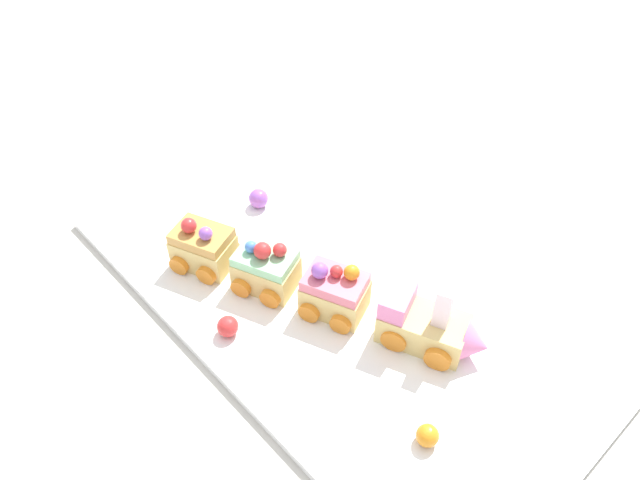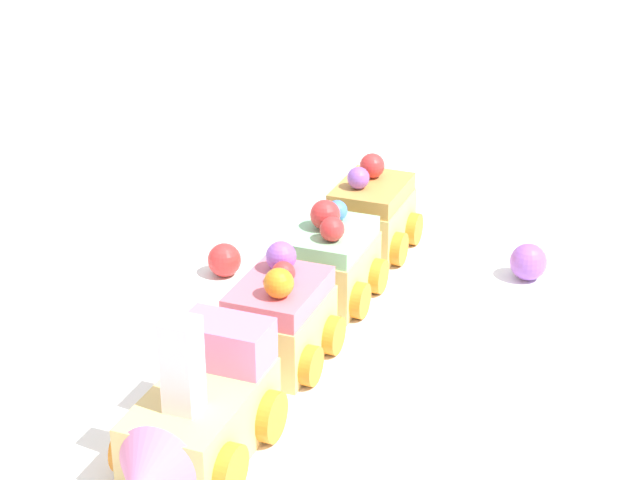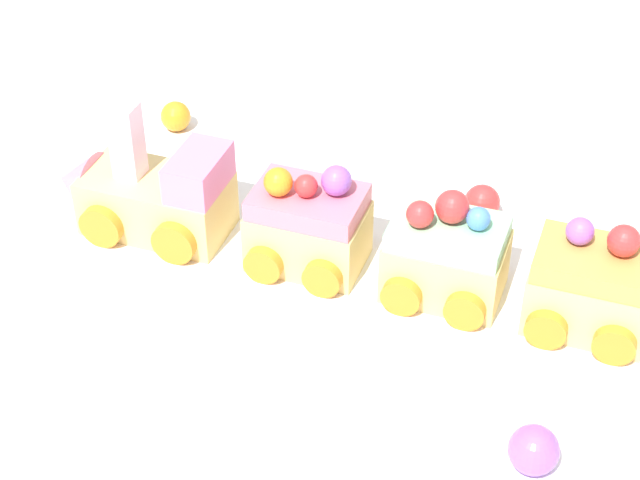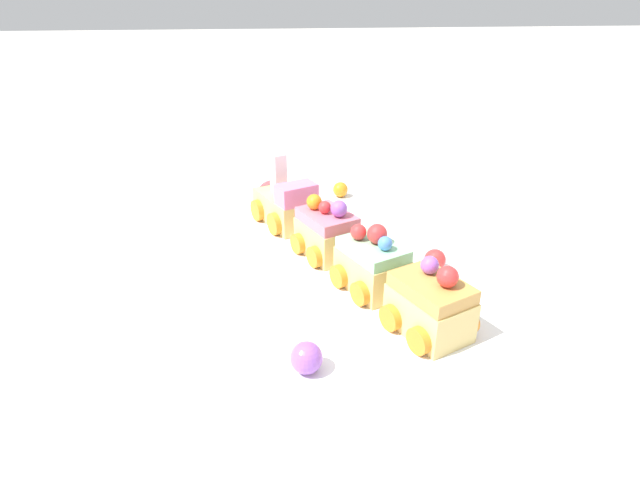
# 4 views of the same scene
# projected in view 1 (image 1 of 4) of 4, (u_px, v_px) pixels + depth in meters

# --- Properties ---
(ground_plane) EXTENTS (10.00, 10.00, 0.00)m
(ground_plane) POSITION_uv_depth(u_px,v_px,m) (327.00, 301.00, 0.80)
(ground_plane) COLOR beige
(display_board) EXTENTS (0.69, 0.35, 0.01)m
(display_board) POSITION_uv_depth(u_px,v_px,m) (327.00, 298.00, 0.79)
(display_board) COLOR white
(display_board) RESTS_ON ground_plane
(cake_train_locomotive) EXTENTS (0.14, 0.10, 0.10)m
(cake_train_locomotive) POSITION_uv_depth(u_px,v_px,m) (430.00, 327.00, 0.72)
(cake_train_locomotive) COLOR #E5C675
(cake_train_locomotive) RESTS_ON display_board
(cake_car_strawberry) EXTENTS (0.09, 0.09, 0.08)m
(cake_car_strawberry) POSITION_uv_depth(u_px,v_px,m) (335.00, 292.00, 0.75)
(cake_car_strawberry) COLOR #E5C675
(cake_car_strawberry) RESTS_ON display_board
(cake_car_mint) EXTENTS (0.09, 0.09, 0.08)m
(cake_car_mint) POSITION_uv_depth(u_px,v_px,m) (266.00, 269.00, 0.78)
(cake_car_mint) COLOR #E5C675
(cake_car_mint) RESTS_ON display_board
(cake_car_caramel) EXTENTS (0.09, 0.09, 0.08)m
(cake_car_caramel) POSITION_uv_depth(u_px,v_px,m) (203.00, 247.00, 0.81)
(cake_car_caramel) COLOR #E5C675
(cake_car_caramel) RESTS_ON display_board
(gumball_purple) EXTENTS (0.03, 0.03, 0.03)m
(gumball_purple) POSITION_uv_depth(u_px,v_px,m) (258.00, 198.00, 0.90)
(gumball_purple) COLOR #9956C6
(gumball_purple) RESTS_ON display_board
(gumball_red) EXTENTS (0.03, 0.03, 0.03)m
(gumball_red) POSITION_uv_depth(u_px,v_px,m) (228.00, 326.00, 0.74)
(gumball_red) COLOR red
(gumball_red) RESTS_ON display_board
(gumball_orange) EXTENTS (0.02, 0.02, 0.02)m
(gumball_orange) POSITION_uv_depth(u_px,v_px,m) (428.00, 435.00, 0.64)
(gumball_orange) COLOR orange
(gumball_orange) RESTS_ON display_board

